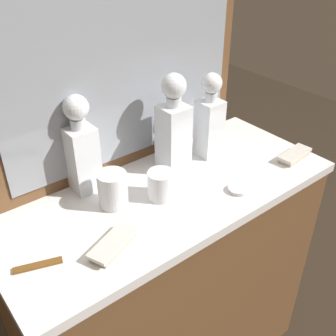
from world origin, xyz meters
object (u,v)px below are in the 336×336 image
crystal_tumbler_right (113,191)px  tortoiseshell_comb (38,265)px  crystal_decanter_right (173,132)px  porcelain_dish (238,189)px  silver_brush_far_right (113,245)px  silver_brush_far_left (294,155)px  crystal_decanter_far_right (82,153)px  crystal_decanter_far_left (209,123)px  crystal_tumbler_far_right (161,186)px

crystal_tumbler_right → tortoiseshell_comb: crystal_tumbler_right is taller
crystal_decanter_right → porcelain_dish: bearing=-74.1°
silver_brush_far_right → silver_brush_far_left: bearing=-1.1°
crystal_decanter_far_right → porcelain_dish: 0.48m
crystal_decanter_far_left → crystal_tumbler_right: size_ratio=2.75×
crystal_decanter_right → crystal_tumbler_far_right: (-0.13, -0.11, -0.09)m
crystal_decanter_far_right → tortoiseshell_comb: (-0.25, -0.22, -0.12)m
crystal_decanter_right → tortoiseshell_comb: crystal_decanter_right is taller
crystal_tumbler_right → tortoiseshell_comb: 0.29m
silver_brush_far_right → tortoiseshell_comb: (-0.17, 0.06, -0.01)m
crystal_decanter_far_left → porcelain_dish: crystal_decanter_far_left is taller
crystal_decanter_far_right → crystal_decanter_far_left: (0.43, -0.08, -0.00)m
crystal_decanter_far_left → porcelain_dish: size_ratio=4.62×
crystal_decanter_right → crystal_decanter_far_left: 0.15m
crystal_decanter_right → porcelain_dish: (0.07, -0.23, -0.12)m
crystal_tumbler_far_right → porcelain_dish: 0.24m
silver_brush_far_left → porcelain_dish: bearing=-177.6°
crystal_decanter_far_left → porcelain_dish: bearing=-110.0°
crystal_decanter_far_right → crystal_decanter_right: bearing=-13.7°
crystal_tumbler_right → porcelain_dish: crystal_tumbler_right is taller
crystal_tumbler_far_right → tortoiseshell_comb: 0.40m
crystal_decanter_far_left → tortoiseshell_comb: crystal_decanter_far_left is taller
crystal_decanter_far_left → tortoiseshell_comb: (-0.68, -0.13, -0.11)m
crystal_decanter_far_right → silver_brush_far_left: (0.64, -0.29, -0.11)m
silver_brush_far_left → silver_brush_far_right: same height
crystal_decanter_far_right → silver_brush_far_left: 0.71m
crystal_decanter_far_right → crystal_decanter_far_left: crystal_decanter_far_right is taller
crystal_decanter_far_right → silver_brush_far_right: bearing=-105.3°
silver_brush_far_left → porcelain_dish: 0.29m
crystal_decanter_far_right → crystal_decanter_far_left: 0.44m
crystal_tumbler_far_right → silver_brush_far_left: size_ratio=0.61×
silver_brush_far_right → tortoiseshell_comb: bearing=160.9°
crystal_decanter_far_right → crystal_decanter_far_left: bearing=-10.6°
crystal_decanter_right → crystal_tumbler_right: size_ratio=3.02×
porcelain_dish → tortoiseshell_comb: 0.61m
silver_brush_far_right → crystal_decanter_far_right: bearing=74.7°
crystal_decanter_far_left → porcelain_dish: (-0.08, -0.22, -0.11)m
crystal_tumbler_right → crystal_decanter_far_left: bearing=6.0°
crystal_tumbler_right → silver_brush_far_left: size_ratio=0.75×
crystal_decanter_right → crystal_tumbler_far_right: crystal_decanter_right is taller
silver_brush_far_right → porcelain_dish: size_ratio=2.47×
crystal_decanter_far_left → porcelain_dish: 0.26m
crystal_tumbler_far_right → porcelain_dish: crystal_tumbler_far_right is taller
crystal_decanter_right → porcelain_dish: 0.27m
crystal_decanter_far_left → tortoiseshell_comb: size_ratio=2.52×
crystal_tumbler_right → silver_brush_far_left: bearing=-15.0°
crystal_tumbler_right → porcelain_dish: 0.38m
crystal_decanter_far_left → silver_brush_far_right: (-0.51, -0.19, -0.10)m
crystal_tumbler_far_right → silver_brush_far_right: crystal_tumbler_far_right is taller
silver_brush_far_left → silver_brush_far_right: (-0.72, 0.01, -0.00)m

